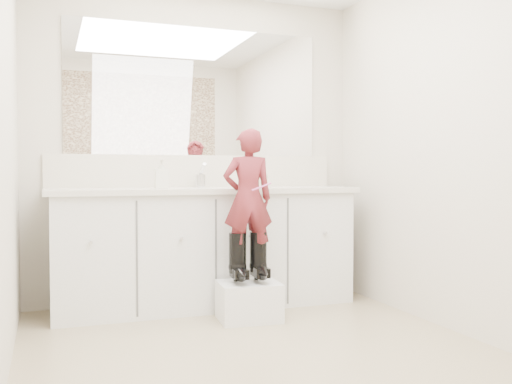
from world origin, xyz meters
name	(u,v)px	position (x,y,z in m)	size (l,w,h in m)	color
floor	(264,355)	(0.00, 0.00, 0.00)	(3.00, 3.00, 0.00)	#917E5F
wall_back	(196,148)	(0.00, 1.50, 1.20)	(2.60, 2.60, 0.00)	beige
wall_front	(446,107)	(0.00, -1.50, 1.20)	(2.60, 2.60, 0.00)	beige
wall_left	(3,130)	(-1.30, 0.00, 1.20)	(3.00, 3.00, 0.00)	beige
wall_right	(459,141)	(1.30, 0.00, 1.20)	(3.00, 3.00, 0.00)	beige
vanity_cabinet	(206,250)	(0.00, 1.23, 0.42)	(2.20, 0.55, 0.85)	silver
countertop	(206,191)	(0.00, 1.21, 0.87)	(2.28, 0.58, 0.04)	beige
backsplash	(197,171)	(0.00, 1.49, 1.02)	(2.28, 0.03, 0.25)	beige
mirror	(196,91)	(0.00, 1.49, 1.64)	(2.00, 0.02, 1.00)	white
faucet	(200,181)	(0.00, 1.38, 0.94)	(0.08, 0.08, 0.10)	silver
cup	(262,181)	(0.48, 1.30, 0.94)	(0.11, 0.11, 0.10)	#C0B89A
soap_bottle	(162,174)	(-0.34, 1.17, 0.99)	(0.09, 0.10, 0.21)	silver
step_stool	(249,301)	(0.17, 0.73, 0.13)	(0.41, 0.34, 0.26)	white
boot_left	(237,258)	(0.09, 0.75, 0.43)	(0.12, 0.23, 0.34)	black
boot_right	(258,257)	(0.24, 0.75, 0.43)	(0.12, 0.23, 0.34)	black
toddler	(248,198)	(0.17, 0.75, 0.83)	(0.34, 0.22, 0.94)	#AC353F
toothbrush	(262,187)	(0.24, 0.67, 0.91)	(0.01, 0.01, 0.14)	#DC55A1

